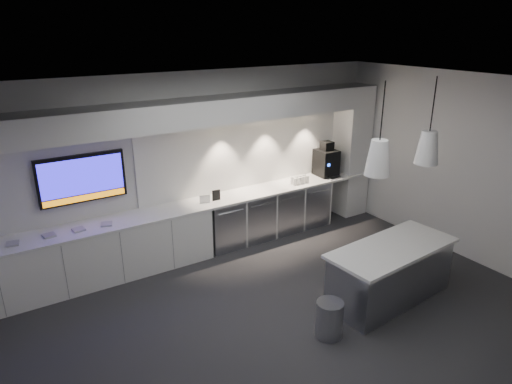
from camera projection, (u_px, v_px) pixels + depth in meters
floor at (283, 312)px, 6.21m from camera, size 7.00×7.00×0.00m
ceiling at (288, 88)px, 5.17m from camera, size 7.00×7.00×0.00m
wall_back at (199, 162)px, 7.68m from camera, size 7.00×0.00×7.00m
wall_front at (464, 310)px, 3.71m from camera, size 7.00×0.00×7.00m
wall_right at (459, 166)px, 7.44m from camera, size 0.00×7.00×7.00m
back_counter at (209, 202)px, 7.63m from camera, size 6.80×0.65×0.04m
left_base_cabinets at (106, 252)px, 6.92m from camera, size 3.30×0.63×0.86m
fridge_unit_a at (222, 224)px, 7.92m from camera, size 0.60×0.61×0.85m
fridge_unit_b at (253, 216)px, 8.23m from camera, size 0.60×0.61×0.85m
fridge_unit_c at (282, 209)px, 8.55m from camera, size 0.60×0.61×0.85m
fridge_unit_d at (308, 202)px, 8.86m from camera, size 0.60×0.61×0.85m
backsplash at (259, 150)px, 8.24m from camera, size 4.60×0.03×1.30m
soffit at (204, 111)px, 7.13m from camera, size 6.90×0.60×0.40m
column at (351, 151)px, 9.11m from camera, size 0.55×0.55×2.60m
wall_tv at (82, 179)px, 6.67m from camera, size 1.25×0.07×0.72m
island at (390, 272)px, 6.39m from camera, size 1.99×0.98×0.82m
bin at (329, 319)px, 5.66m from camera, size 0.40×0.40×0.48m
coffee_machine at (326, 162)px, 8.83m from camera, size 0.39×0.55×0.67m
sign_black at (216, 195)px, 7.63m from camera, size 0.14×0.03×0.18m
sign_white at (205, 199)px, 7.53m from camera, size 0.18×0.06×0.14m
cup_cluster at (300, 180)px, 8.45m from camera, size 0.35×0.16×0.14m
tray_a at (13, 244)px, 6.12m from camera, size 0.18×0.18×0.02m
tray_b at (49, 235)px, 6.36m from camera, size 0.18×0.18×0.02m
tray_c at (79, 229)px, 6.54m from camera, size 0.18×0.18×0.02m
tray_d at (107, 224)px, 6.72m from camera, size 0.20×0.20×0.02m
pendant_left at (378, 158)px, 5.56m from camera, size 0.31×0.31×1.14m
pendant_right at (428, 147)px, 6.02m from camera, size 0.31×0.31×1.14m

